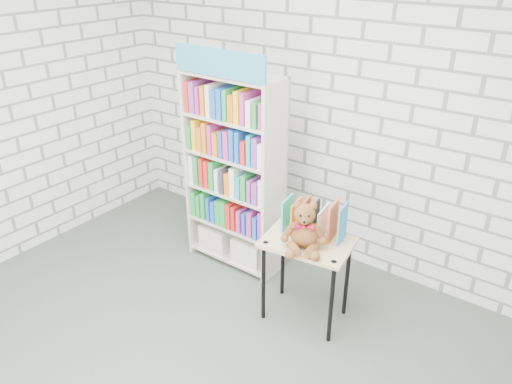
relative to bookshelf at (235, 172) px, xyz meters
The scene contains 6 objects.
ground 1.71m from the bookshelf, 68.39° to the right, with size 4.50×4.50×0.00m, color #454E42.
room_shell 1.71m from the bookshelf, 68.39° to the right, with size 4.52×4.02×2.81m.
bookshelf is the anchor object (origin of this frame).
display_table 1.01m from the bookshelf, 18.22° to the right, with size 0.70×0.54×0.69m.
table_books 0.93m from the bookshelf, 12.45° to the right, with size 0.47×0.26×0.27m.
teddy_bear 1.03m from the bookshelf, 23.03° to the right, with size 0.34×0.32×0.36m.
Camera 1 is at (1.93, -1.67, 2.65)m, focal length 35.00 mm.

